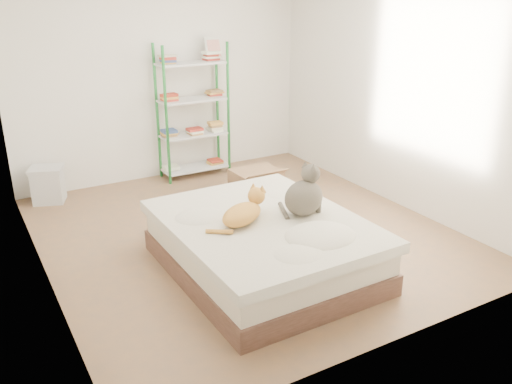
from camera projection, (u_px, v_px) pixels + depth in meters
room at (243, 106)px, 5.04m from camera, size 3.81×4.21×2.61m
bed at (263, 245)px, 4.69m from camera, size 1.55×1.92×0.49m
orange_cat at (242, 212)px, 4.50m from camera, size 0.60×0.49×0.21m
grey_cat at (304, 190)px, 4.63m from camera, size 0.45×0.40×0.45m
shelf_unit at (194, 114)px, 6.88m from camera, size 0.88×0.36×1.74m
cardboard_box at (256, 185)px, 6.27m from camera, size 0.54×0.51×0.42m
white_bin at (48, 184)px, 6.21m from camera, size 0.45×0.42×0.42m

